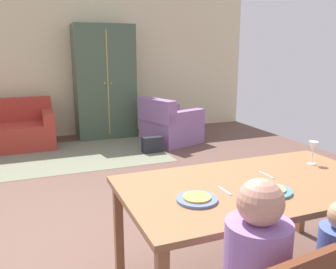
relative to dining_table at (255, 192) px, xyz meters
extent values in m
cube|color=brown|center=(-0.27, 1.86, -0.70)|extent=(6.86, 6.66, 0.02)
cube|color=beige|center=(-0.27, 5.24, 0.66)|extent=(6.86, 0.10, 2.70)
cube|color=#8F5E3B|center=(0.00, 0.00, 0.05)|extent=(1.83, 1.02, 0.04)
cube|color=#8F5E3B|center=(-0.85, 0.45, -0.33)|extent=(0.06, 0.06, 0.72)
cube|color=#8F5E3B|center=(0.85, 0.45, -0.33)|extent=(0.06, 0.06, 0.72)
cylinder|color=#5870A0|center=(-0.50, -0.12, 0.08)|extent=(0.25, 0.25, 0.02)
cylinder|color=gold|center=(-0.50, -0.12, 0.09)|extent=(0.17, 0.17, 0.01)
cylinder|color=teal|center=(0.00, -0.18, 0.08)|extent=(0.25, 0.25, 0.02)
cylinder|color=tan|center=(0.00, -0.18, 0.09)|extent=(0.17, 0.17, 0.01)
cylinder|color=silver|center=(0.66, 0.18, 0.07)|extent=(0.06, 0.06, 0.01)
cylinder|color=silver|center=(0.66, 0.18, 0.12)|extent=(0.01, 0.01, 0.09)
cone|color=silver|center=(0.66, 0.18, 0.21)|extent=(0.07, 0.07, 0.09)
cube|color=silver|center=(-0.27, -0.05, 0.07)|extent=(0.02, 0.15, 0.01)
cube|color=silver|center=(0.16, 0.10, 0.07)|extent=(0.02, 0.17, 0.01)
cylinder|color=#976BB6|center=(-0.50, -0.73, -0.01)|extent=(0.30, 0.30, 0.46)
sphere|color=tan|center=(-0.50, -0.73, 0.31)|extent=(0.21, 0.21, 0.21)
cube|color=slate|center=(-0.64, 3.75, -0.69)|extent=(2.60, 1.80, 0.01)
cube|color=#A93428|center=(-1.83, 4.55, -0.48)|extent=(1.69, 0.84, 0.42)
cube|color=#A93428|center=(-1.83, 4.89, -0.07)|extent=(1.69, 0.20, 0.40)
cube|color=#A93428|center=(-1.08, 4.55, -0.17)|extent=(0.18, 0.84, 0.20)
cube|color=#8A6399|center=(1.01, 3.95, -0.48)|extent=(1.06, 1.07, 0.42)
cube|color=#8A6399|center=(0.68, 3.84, -0.07)|extent=(0.46, 0.87, 0.40)
cube|color=#8A6399|center=(1.11, 3.63, -0.17)|extent=(0.85, 0.43, 0.20)
cube|color=#8A6399|center=(0.90, 4.27, -0.17)|extent=(0.85, 0.43, 0.20)
cube|color=#405540|center=(0.01, 4.85, 0.36)|extent=(1.10, 0.56, 2.10)
cube|color=#B7A549|center=(0.01, 4.57, 0.36)|extent=(0.02, 0.01, 1.89)
sphere|color=#B7A549|center=(-0.05, 4.56, 0.36)|extent=(0.04, 0.04, 0.04)
sphere|color=#B7A549|center=(0.07, 4.56, 0.36)|extent=(0.04, 0.04, 0.04)
cube|color=black|center=(0.46, 3.45, -0.56)|extent=(0.32, 0.16, 0.26)
camera|label=1|loc=(-1.41, -1.92, 0.95)|focal=38.40mm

